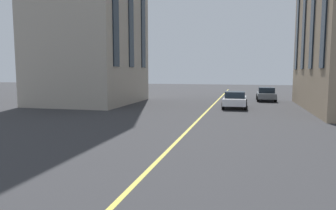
# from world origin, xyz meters

# --- Properties ---
(lane_centre_line) EXTENTS (80.00, 0.16, 0.01)m
(lane_centre_line) POSITION_xyz_m (20.00, 0.00, 0.00)
(lane_centre_line) COLOR #D8C64C
(lane_centre_line) RESTS_ON ground_plane
(car_white_mid) EXTENTS (4.40, 1.95, 1.37)m
(car_white_mid) POSITION_xyz_m (33.42, -2.00, 0.70)
(car_white_mid) COLOR silver
(car_white_mid) RESTS_ON ground_plane
(car_grey_far) EXTENTS (3.90, 1.89, 1.40)m
(car_grey_far) POSITION_xyz_m (40.43, -4.90, 0.70)
(car_grey_far) COLOR slate
(car_grey_far) RESTS_ON ground_plane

